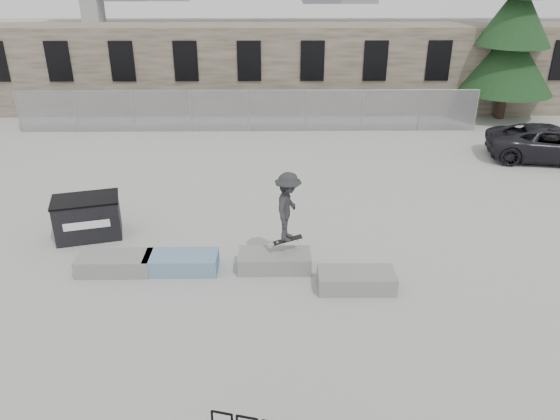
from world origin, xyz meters
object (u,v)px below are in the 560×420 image
object	(u,v)px
planter_center_left	(181,262)
suv	(552,143)
planter_offset	(356,279)
skateboarder	(288,207)
planter_far_left	(115,263)
spruce_tree	(515,26)
dumpster	(88,217)
planter_center_right	(275,260)

from	to	relation	value
planter_center_left	suv	bearing A→B (deg)	31.22
planter_offset	suv	world-z (taller)	suv
skateboarder	planter_far_left	bearing A→B (deg)	105.23
suv	skateboarder	size ratio (longest dim) A/B	2.52
spruce_tree	planter_far_left	bearing A→B (deg)	-137.45
dumpster	suv	bearing A→B (deg)	6.16
dumpster	skateboarder	bearing A→B (deg)	-32.07
planter_center_right	dumpster	world-z (taller)	dumpster
planter_far_left	spruce_tree	size ratio (longest dim) A/B	0.17
suv	skateboarder	bearing A→B (deg)	137.32
spruce_tree	suv	size ratio (longest dim) A/B	2.22
planter_center_left	skateboarder	bearing A→B (deg)	2.14
planter_far_left	suv	distance (m)	18.14
dumpster	skateboarder	distance (m)	6.47
dumpster	planter_center_right	bearing A→B (deg)	-33.55
planter_far_left	spruce_tree	xyz separation A→B (m)	(16.22, 14.89, 4.36)
spruce_tree	suv	distance (m)	7.41
planter_center_right	spruce_tree	xyz separation A→B (m)	(11.82, 14.81, 4.36)
dumpster	spruce_tree	distance (m)	22.09
planter_offset	planter_far_left	bearing A→B (deg)	172.02
planter_center_right	planter_far_left	bearing A→B (deg)	-178.90
planter_center_right	spruce_tree	distance (m)	19.44
planter_center_right	planter_center_left	bearing A→B (deg)	-178.66
planter_center_left	planter_center_right	bearing A→B (deg)	1.34
spruce_tree	skateboarder	xyz separation A→B (m)	(-11.46, -14.76, -2.76)
planter_center_left	skateboarder	distance (m)	3.34
planter_center_left	planter_center_right	xyz separation A→B (m)	(2.57, 0.06, 0.00)
planter_far_left	spruce_tree	world-z (taller)	spruce_tree
planter_offset	spruce_tree	world-z (taller)	spruce_tree
planter_far_left	dumpster	bearing A→B (deg)	122.55
planter_center_left	dumpster	xyz separation A→B (m)	(-3.13, 2.02, 0.38)
skateboarder	planter_center_right	bearing A→B (deg)	111.39
planter_offset	suv	bearing A→B (deg)	45.22
planter_center_right	suv	xyz separation A→B (m)	(11.57, 8.51, 0.46)
planter_far_left	suv	xyz separation A→B (m)	(15.97, 8.59, 0.46)
spruce_tree	planter_center_right	bearing A→B (deg)	-128.61
spruce_tree	planter_offset	bearing A→B (deg)	-121.51
suv	skateboarder	xyz separation A→B (m)	(-11.21, -8.46, 1.15)
skateboarder	dumpster	bearing A→B (deg)	86.17
planter_offset	spruce_tree	size ratio (longest dim) A/B	0.17
planter_center_left	skateboarder	world-z (taller)	skateboarder
planter_center_left	spruce_tree	xyz separation A→B (m)	(14.39, 14.87, 4.36)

